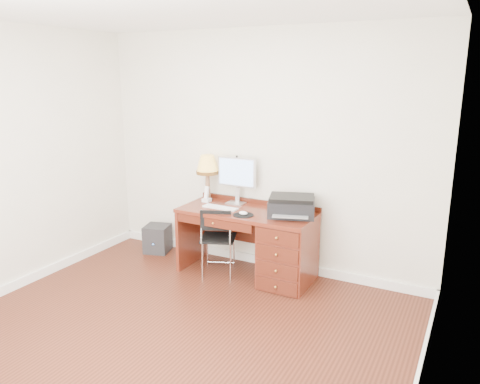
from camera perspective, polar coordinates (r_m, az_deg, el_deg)
The scene contains 12 objects.
ground at distance 4.33m, azimuth -7.92°, elevation -16.58°, with size 4.00×4.00×0.00m, color #38160C.
room_shell at distance 4.76m, azimuth -3.45°, elevation -12.73°, with size 4.00×4.00×4.00m.
desk at distance 5.11m, azimuth 4.10°, elevation -6.35°, with size 1.50×0.67×0.75m.
monitor at distance 5.34m, azimuth -0.40°, elevation 2.13°, with size 0.47×0.15×0.54m.
keyboard at distance 5.22m, azimuth -2.41°, elevation -1.91°, with size 0.41×0.12×0.02m, color white.
mouse_pad at distance 4.96m, azimuth 0.41°, elevation -2.72°, with size 0.22×0.22×0.04m.
printer at distance 4.95m, azimuth 6.31°, elevation -1.70°, with size 0.57×0.50×0.21m.
leg_lamp at distance 5.48m, azimuth -4.00°, elevation 3.00°, with size 0.26×0.26×0.54m.
phone at distance 5.48m, azimuth -4.09°, elevation -0.64°, with size 0.09×0.09×0.18m.
pen_cup at distance 5.09m, azimuth 5.29°, elevation -1.87°, with size 0.08×0.08×0.10m, color black.
chair at distance 5.21m, azimuth -3.00°, elevation -5.18°, with size 0.48×0.49×0.79m.
equipment_box at distance 6.07m, azimuth -10.02°, elevation -5.60°, with size 0.29×0.29×0.34m, color black.
Camera 1 is at (2.21, -3.00, 2.20)m, focal length 35.00 mm.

